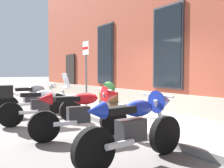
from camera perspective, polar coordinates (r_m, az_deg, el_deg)
The scene contains 8 objects.
ground_plane at distance 6.37m, azimuth -2.39°, elevation -9.33°, with size 140.00×140.00×0.00m, color #565451.
sidewalk at distance 7.03m, azimuth 5.92°, elevation -7.67°, with size 27.44×2.35×0.13m, color gray.
motorcycle_grey_naked at distance 8.04m, azimuth -17.57°, elevation -3.41°, with size 0.62×2.16×0.99m.
motorcycle_silver_touring at distance 6.56m, azimuth -16.88°, elevation -4.26°, with size 0.68×2.11×1.31m.
motorcycle_red_sport at distance 5.06m, azimuth -6.28°, elevation -5.91°, with size 0.64×2.05×1.05m.
motorcycle_blue_sport at distance 3.71m, azimuth 5.92°, elevation -9.10°, with size 0.62×2.00×1.05m.
parking_sign at distance 8.20m, azimuth -6.01°, elevation 4.51°, with size 0.36×0.07×2.24m.
barrel_planter at distance 7.72m, azimuth -0.77°, elevation -3.36°, with size 0.63×0.63×0.91m.
Camera 1 is at (5.34, -3.21, 1.32)m, focal length 39.67 mm.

